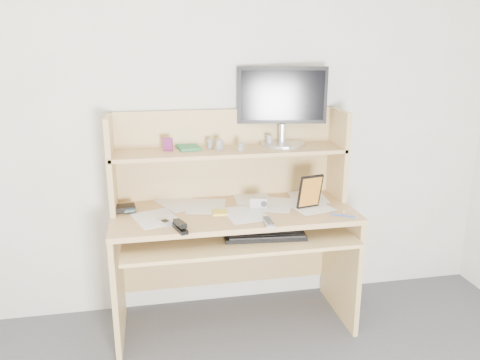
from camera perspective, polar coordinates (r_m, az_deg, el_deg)
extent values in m
cube|color=beige|center=(2.92, -1.90, 7.69)|extent=(3.60, 0.04, 2.50)
cube|color=tan|center=(2.74, -0.74, -4.00)|extent=(1.40, 0.60, 0.03)
cube|color=tan|center=(2.86, -14.66, -11.85)|extent=(0.03, 0.56, 0.72)
cube|color=tan|center=(3.07, 12.17, -9.69)|extent=(0.03, 0.56, 0.72)
cube|color=tan|center=(3.15, -1.65, -9.08)|extent=(1.34, 0.02, 0.41)
cube|color=tan|center=(2.66, -0.28, -6.79)|extent=(1.28, 0.55, 0.02)
cube|color=tan|center=(2.93, -1.77, 3.25)|extent=(1.40, 0.02, 0.55)
cube|color=tan|center=(2.77, -15.44, 1.92)|extent=(0.03, 0.30, 0.55)
cube|color=tan|center=(2.98, 11.80, 3.15)|extent=(0.03, 0.30, 0.55)
cube|color=tan|center=(2.78, -1.31, 3.53)|extent=(1.38, 0.30, 0.02)
cube|color=white|center=(2.73, -0.75, -3.65)|extent=(1.32, 0.54, 0.01)
cube|color=black|center=(2.61, 3.05, -6.78)|extent=(0.46, 0.20, 0.02)
cube|color=black|center=(2.60, 3.05, -6.46)|extent=(0.43, 0.19, 0.01)
cube|color=gray|center=(2.52, 3.47, -5.15)|extent=(0.06, 0.16, 0.02)
cube|color=silver|center=(2.54, -9.14, -5.02)|extent=(0.09, 0.11, 0.02)
cube|color=black|center=(2.44, -7.31, -5.56)|extent=(0.08, 0.15, 0.04)
cube|color=black|center=(2.79, -13.79, -3.33)|extent=(0.12, 0.10, 0.03)
cube|color=gold|center=(2.68, -2.48, -3.97)|extent=(0.09, 0.09, 0.01)
cube|color=#B2B1B4|center=(2.75, 2.26, -2.79)|extent=(0.11, 0.06, 0.06)
cube|color=black|center=(2.75, 8.54, -1.40)|extent=(0.14, 0.05, 0.20)
cylinder|color=blue|center=(2.68, 12.40, -4.25)|extent=(0.12, 0.08, 0.01)
cube|color=#A11715|center=(2.76, -8.80, 4.32)|extent=(0.06, 0.03, 0.08)
cube|color=#2E7449|center=(2.81, -6.33, 3.97)|extent=(0.15, 0.19, 0.02)
cylinder|color=black|center=(2.76, -2.52, 4.28)|extent=(0.05, 0.05, 0.06)
cylinder|color=white|center=(2.80, -3.69, 4.41)|extent=(0.04, 0.04, 0.06)
cylinder|color=black|center=(2.74, 0.14, 4.06)|extent=(0.04, 0.04, 0.05)
cylinder|color=white|center=(2.87, 3.59, 4.81)|extent=(0.04, 0.04, 0.07)
cylinder|color=silver|center=(2.91, 5.19, 4.41)|extent=(0.27, 0.27, 0.02)
cylinder|color=silver|center=(2.91, 5.16, 5.72)|extent=(0.05, 0.05, 0.11)
cube|color=black|center=(2.90, 5.15, 10.25)|extent=(0.55, 0.13, 0.34)
cube|color=black|center=(2.88, 5.25, 10.21)|extent=(0.50, 0.10, 0.30)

